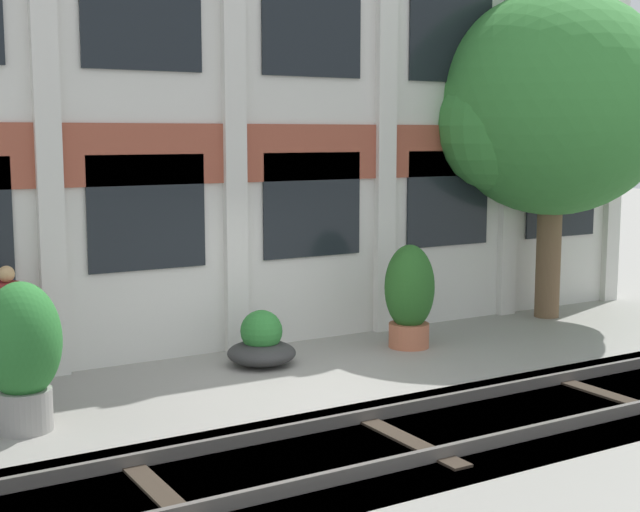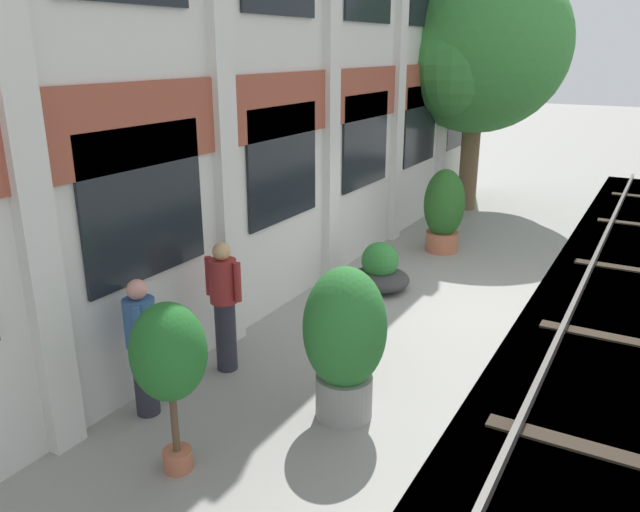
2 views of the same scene
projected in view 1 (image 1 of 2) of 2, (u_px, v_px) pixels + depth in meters
ground_plane at (313, 387)px, 12.05m from camera, size 80.00×80.00×0.00m
apartment_facade at (226, 105)px, 13.79m from camera, size 17.27×0.64×7.70m
rail_tracks at (417, 448)px, 10.09m from camera, size 24.91×2.80×0.43m
broadleaf_tree at (554, 110)px, 16.17m from camera, size 4.48×4.27×5.97m
potted_plant_wide_bowl at (261, 344)px, 13.16m from camera, size 1.02×1.02×0.82m
potted_plant_fluted_column at (409, 295)px, 14.19m from camera, size 0.80×0.80×1.66m
potted_plant_ribbed_drum at (22, 351)px, 10.14m from camera, size 0.90×0.90×1.74m
resident_by_doorway at (9, 324)px, 11.78m from camera, size 0.34×0.53×1.68m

